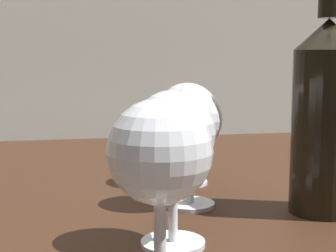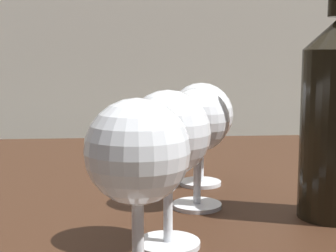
% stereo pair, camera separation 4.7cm
% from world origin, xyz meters
% --- Properties ---
extents(wine_glass_rose, '(0.08, 0.08, 0.15)m').
position_xyz_m(wine_glass_rose, '(0.06, -0.33, 0.87)').
color(wine_glass_rose, white).
rests_on(wine_glass_rose, dining_table).
extents(wine_glass_pinot, '(0.08, 0.08, 0.15)m').
position_xyz_m(wine_glass_pinot, '(0.09, -0.22, 0.87)').
color(wine_glass_pinot, white).
rests_on(wine_glass_pinot, dining_table).
extents(wine_glass_white, '(0.08, 0.08, 0.14)m').
position_xyz_m(wine_glass_white, '(0.14, -0.09, 0.87)').
color(wine_glass_white, white).
rests_on(wine_glass_white, dining_table).
extents(wine_glass_amber, '(0.09, 0.09, 0.14)m').
position_xyz_m(wine_glass_amber, '(0.16, 0.01, 0.86)').
color(wine_glass_amber, white).
rests_on(wine_glass_amber, dining_table).
extents(wine_bottle, '(0.08, 0.08, 0.31)m').
position_xyz_m(wine_bottle, '(0.28, -0.15, 0.88)').
color(wine_bottle, black).
rests_on(wine_bottle, dining_table).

